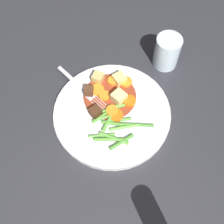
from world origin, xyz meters
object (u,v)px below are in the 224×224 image
at_px(fork, 83,89).
at_px(potato_chunk_0, 98,78).
at_px(carrot_slice_6, 113,109).
at_px(water_glass, 167,52).
at_px(meat_chunk_1, 95,111).
at_px(carrot_slice_5, 129,101).
at_px(potato_chunk_1, 119,79).
at_px(dinner_plate, 112,114).
at_px(potato_chunk_2, 119,97).
at_px(meat_chunk_0, 89,91).
at_px(carrot_slice_2, 113,81).
at_px(carrot_slice_4, 116,116).
at_px(carrot_slice_1, 97,90).
at_px(carrot_slice_3, 104,96).
at_px(carrot_slice_0, 126,82).

bearing_deg(fork, potato_chunk_0, -70.09).
bearing_deg(carrot_slice_6, water_glass, -57.22).
xyz_separation_m(meat_chunk_1, water_glass, (0.11, -0.22, 0.02)).
distance_m(carrot_slice_5, potato_chunk_1, 0.07).
xyz_separation_m(dinner_plate, potato_chunk_2, (0.03, -0.02, 0.02)).
height_order(fork, water_glass, water_glass).
relative_size(carrot_slice_5, meat_chunk_0, 1.27).
relative_size(potato_chunk_2, meat_chunk_0, 1.24).
relative_size(carrot_slice_2, potato_chunk_1, 0.92).
height_order(carrot_slice_6, potato_chunk_0, potato_chunk_0).
bearing_deg(dinner_plate, carrot_slice_4, -155.20).
bearing_deg(carrot_slice_2, meat_chunk_1, 139.98).
bearing_deg(water_glass, carrot_slice_6, 122.78).
bearing_deg(carrot_slice_6, carrot_slice_5, -77.61).
distance_m(meat_chunk_0, water_glass, 0.23).
relative_size(carrot_slice_1, carrot_slice_5, 1.09).
relative_size(potato_chunk_1, fork, 0.18).
relative_size(carrot_slice_1, carrot_slice_4, 1.01).
relative_size(dinner_plate, potato_chunk_0, 10.84).
height_order(carrot_slice_1, meat_chunk_0, meat_chunk_0).
height_order(dinner_plate, meat_chunk_1, meat_chunk_1).
bearing_deg(potato_chunk_0, dinner_plate, -174.29).
bearing_deg(potato_chunk_1, carrot_slice_3, 126.38).
bearing_deg(carrot_slice_0, carrot_slice_6, 141.85).
distance_m(dinner_plate, carrot_slice_0, 0.09).
distance_m(potato_chunk_2, fork, 0.10).
bearing_deg(water_glass, meat_chunk_0, 103.54).
relative_size(carrot_slice_4, potato_chunk_0, 1.28).
distance_m(carrot_slice_1, meat_chunk_0, 0.02).
xyz_separation_m(carrot_slice_0, meat_chunk_0, (-0.01, 0.10, 0.01)).
relative_size(carrot_slice_4, meat_chunk_1, 1.25).
height_order(carrot_slice_6, meat_chunk_1, meat_chunk_1).
bearing_deg(water_glass, fork, 98.76).
bearing_deg(potato_chunk_2, meat_chunk_1, 107.77).
bearing_deg(carrot_slice_3, carrot_slice_0, -67.82).
distance_m(carrot_slice_4, meat_chunk_1, 0.05).
height_order(carrot_slice_1, potato_chunk_1, potato_chunk_1).
height_order(carrot_slice_3, fork, carrot_slice_3).
bearing_deg(meat_chunk_1, potato_chunk_0, -17.95).
xyz_separation_m(carrot_slice_5, meat_chunk_0, (0.05, 0.09, 0.01)).
distance_m(meat_chunk_1, fork, 0.08).
bearing_deg(carrot_slice_1, dinner_plate, -163.78).
relative_size(carrot_slice_3, potato_chunk_1, 0.94).
distance_m(carrot_slice_2, carrot_slice_5, 0.07).
bearing_deg(carrot_slice_4, fork, 32.19).
bearing_deg(carrot_slice_6, potato_chunk_1, -26.35).
distance_m(carrot_slice_1, carrot_slice_4, 0.09).
xyz_separation_m(potato_chunk_1, fork, (0.00, 0.09, -0.01)).
bearing_deg(carrot_slice_2, carrot_slice_3, 139.58).
distance_m(carrot_slice_3, potato_chunk_1, 0.06).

